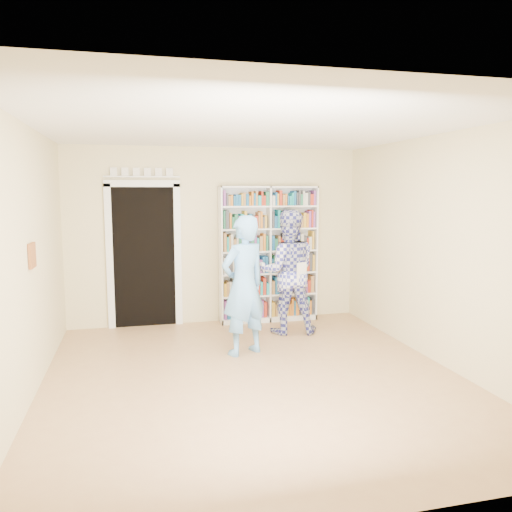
{
  "coord_description": "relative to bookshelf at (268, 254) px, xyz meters",
  "views": [
    {
      "loc": [
        -1.22,
        -5.12,
        2.03
      ],
      "look_at": [
        0.24,
        0.9,
        1.23
      ],
      "focal_mm": 35.0,
      "sensor_mm": 36.0,
      "label": 1
    }
  ],
  "objects": [
    {
      "name": "bookshelf",
      "position": [
        0.0,
        0.0,
        0.0
      ],
      "size": [
        1.54,
        0.29,
        2.11
      ],
      "rotation": [
        0.0,
        0.0,
        0.39
      ],
      "color": "white",
      "rests_on": "floor"
    },
    {
      "name": "wall_back",
      "position": [
        -0.79,
        0.16,
        0.28
      ],
      "size": [
        4.5,
        0.0,
        4.5
      ],
      "primitive_type": "plane",
      "rotation": [
        1.57,
        0.0,
        0.0
      ],
      "color": "beige",
      "rests_on": "floor"
    },
    {
      "name": "doorway",
      "position": [
        -1.89,
        0.13,
        0.11
      ],
      "size": [
        1.1,
        0.08,
        2.43
      ],
      "color": "black",
      "rests_on": "floor"
    },
    {
      "name": "wall_right",
      "position": [
        1.46,
        -2.34,
        0.28
      ],
      "size": [
        0.0,
        5.0,
        5.0
      ],
      "primitive_type": "plane",
      "rotation": [
        1.57,
        0.0,
        -1.57
      ],
      "color": "beige",
      "rests_on": "floor"
    },
    {
      "name": "wall_left",
      "position": [
        -3.04,
        -2.34,
        0.28
      ],
      "size": [
        0.0,
        5.0,
        5.0
      ],
      "primitive_type": "plane",
      "rotation": [
        1.57,
        0.0,
        1.57
      ],
      "color": "beige",
      "rests_on": "floor"
    },
    {
      "name": "ceiling",
      "position": [
        -0.79,
        -2.34,
        1.63
      ],
      "size": [
        5.0,
        5.0,
        0.0
      ],
      "primitive_type": "plane",
      "rotation": [
        3.14,
        0.0,
        0.0
      ],
      "color": "white",
      "rests_on": "wall_back"
    },
    {
      "name": "floor",
      "position": [
        -0.79,
        -2.34,
        -1.07
      ],
      "size": [
        5.0,
        5.0,
        0.0
      ],
      "primitive_type": "plane",
      "color": "#A97A52",
      "rests_on": "ground"
    },
    {
      "name": "wall_art",
      "position": [
        -3.02,
        -2.14,
        0.33
      ],
      "size": [
        0.03,
        0.25,
        0.25
      ],
      "primitive_type": "cube",
      "color": "brown",
      "rests_on": "wall_left"
    },
    {
      "name": "paper_sheet",
      "position": [
        0.21,
        -1.0,
        -0.14
      ],
      "size": [
        0.17,
        0.1,
        0.27
      ],
      "primitive_type": "cube",
      "rotation": [
        0.0,
        0.0,
        0.51
      ],
      "color": "white",
      "rests_on": "man_plaid"
    },
    {
      "name": "man_blue",
      "position": [
        -0.73,
        -1.51,
        -0.19
      ],
      "size": [
        0.75,
        0.65,
        1.75
      ],
      "primitive_type": "imported",
      "rotation": [
        0.0,
        0.0,
        3.57
      ],
      "color": "#66A5E3",
      "rests_on": "floor"
    },
    {
      "name": "man_plaid",
      "position": [
        0.09,
        -0.72,
        -0.18
      ],
      "size": [
        0.97,
        0.81,
        1.78
      ],
      "primitive_type": "imported",
      "rotation": [
        0.0,
        0.0,
        2.97
      ],
      "color": "#2F3290",
      "rests_on": "floor"
    }
  ]
}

